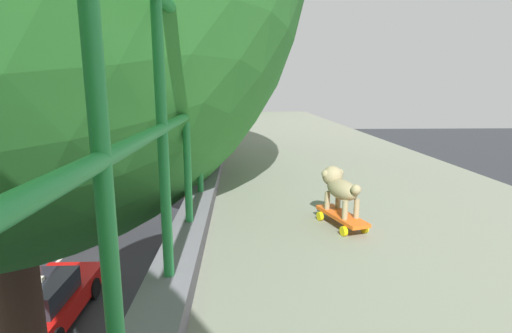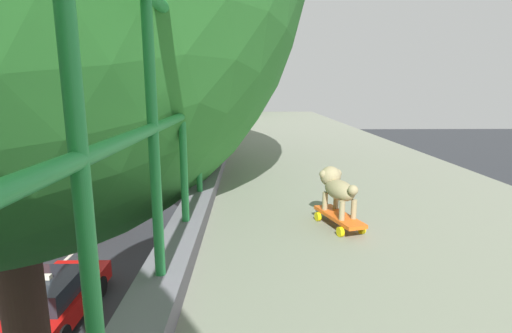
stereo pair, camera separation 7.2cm
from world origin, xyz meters
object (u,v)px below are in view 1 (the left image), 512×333
toy_skateboard (341,217)px  city_bus (70,177)px  car_red_taxi_fifth (43,303)px  small_dog (339,186)px

toy_skateboard → city_bus: bearing=118.9°
car_red_taxi_fifth → city_bus: size_ratio=0.38×
car_red_taxi_fifth → small_dog: small_dog is taller
city_bus → toy_skateboard: toy_skateboard is taller
car_red_taxi_fifth → small_dog: (6.05, -7.25, 5.09)m
car_red_taxi_fifth → city_bus: 10.09m
city_bus → small_dog: 19.48m
toy_skateboard → small_dog: bearing=102.2°
car_red_taxi_fifth → city_bus: bearing=108.6°
car_red_taxi_fifth → small_dog: bearing=-50.1°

